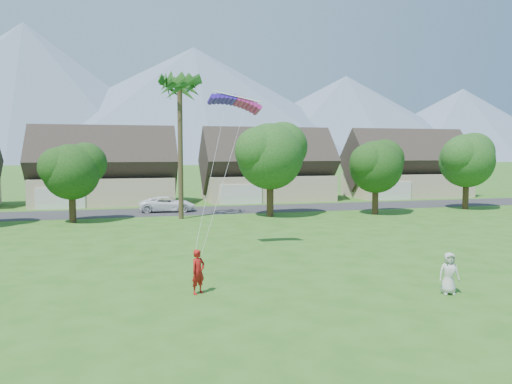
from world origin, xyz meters
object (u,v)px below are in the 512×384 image
object	(u,v)px
kite_flyer	(198,272)
parked_car	(167,204)
parafoil_kite	(235,101)
watcher	(449,273)

from	to	relation	value
kite_flyer	parked_car	world-z (taller)	kite_flyer
parafoil_kite	watcher	bearing A→B (deg)	-59.12
kite_flyer	parafoil_kite	bearing A→B (deg)	32.78
kite_flyer	parafoil_kite	xyz separation A→B (m)	(3.43, 8.46, 7.95)
kite_flyer	watcher	xyz separation A→B (m)	(10.10, -2.67, -0.06)
parked_car	parafoil_kite	world-z (taller)	parafoil_kite
watcher	parked_car	distance (m)	32.86
watcher	parafoil_kite	world-z (taller)	parafoil_kite
watcher	parked_car	xyz separation A→B (m)	(-9.10, 31.57, -0.13)
parked_car	watcher	bearing A→B (deg)	-158.86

